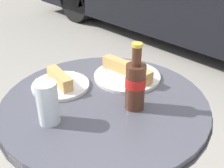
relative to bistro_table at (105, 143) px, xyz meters
The scene contains 5 objects.
bistro_table is the anchor object (origin of this frame).
cola_bottle_left 0.30m from the bistro_table, 24.59° to the left, with size 0.07×0.07×0.22m.
drinking_glass 0.32m from the bistro_table, 98.17° to the right, with size 0.06×0.06×0.13m.
lunch_plate_near 0.28m from the bistro_table, 162.48° to the right, with size 0.21×0.21×0.06m.
lunch_plate_far 0.28m from the bistro_table, 108.85° to the left, with size 0.26×0.26×0.06m.
Camera 1 is at (0.59, -0.53, 1.29)m, focal length 45.00 mm.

